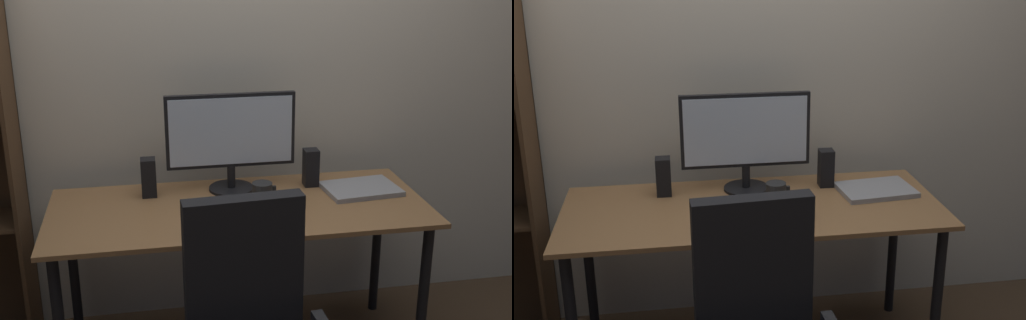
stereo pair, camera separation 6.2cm
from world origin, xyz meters
The scene contains 9 objects.
back_wall centered at (0.00, 0.50, 1.30)m, with size 6.40×0.10×2.60m, color beige.
desk centered at (0.00, 0.00, 0.65)m, with size 1.58×0.66×0.74m.
monitor centered at (-0.01, 0.19, 0.99)m, with size 0.57×0.20×0.44m.
keyboard centered at (-0.02, -0.14, 0.75)m, with size 0.29×0.11×0.02m, color silver.
mouse centered at (0.20, -0.12, 0.76)m, with size 0.06×0.10×0.03m, color black.
coffee_mug centered at (0.10, 0.00, 0.79)m, with size 0.10×0.09×0.10m.
laptop centered at (0.56, 0.07, 0.75)m, with size 0.32×0.23×0.02m, color #99999E.
speaker_left centered at (-0.37, 0.18, 0.82)m, with size 0.06×0.07×0.17m, color black.
speaker_right centered at (0.36, 0.18, 0.82)m, with size 0.06×0.07×0.17m, color black.
Camera 1 is at (-0.37, -2.43, 1.78)m, focal length 44.47 mm.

